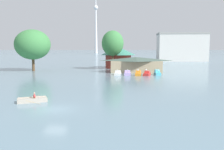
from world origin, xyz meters
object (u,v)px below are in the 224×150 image
(rowboat_with_rower, at_px, (32,100))
(boathouse, at_px, (136,64))
(green_roof_pavilion, at_px, (118,56))
(background_building_block, at_px, (181,47))
(distant_broadcast_tower, at_px, (96,13))
(pedal_boat_red, at_px, (147,74))
(pedal_boat_lavender, at_px, (127,73))
(pedal_boat_cyan, at_px, (157,73))
(pedal_boat_white, at_px, (118,73))
(pedal_boat_orange, at_px, (138,73))
(shoreline_tree_tall_left, at_px, (33,45))
(shoreline_tree_mid, at_px, (113,43))

(rowboat_with_rower, bearing_deg, boathouse, -134.93)
(boathouse, distance_m, green_roof_pavilion, 15.69)
(background_building_block, relative_size, distant_broadcast_tower, 0.18)
(rowboat_with_rower, height_order, pedal_boat_red, pedal_boat_red)
(distant_broadcast_tower, bearing_deg, pedal_boat_lavender, -80.96)
(pedal_boat_lavender, xyz_separation_m, pedal_boat_cyan, (7.72, 0.73, 0.05))
(background_building_block, bearing_deg, boathouse, -113.03)
(pedal_boat_white, distance_m, green_roof_pavilion, 22.80)
(boathouse, bearing_deg, pedal_boat_orange, -88.57)
(rowboat_with_rower, height_order, pedal_boat_lavender, pedal_boat_lavender)
(shoreline_tree_tall_left, bearing_deg, pedal_boat_red, -17.10)
(boathouse, height_order, green_roof_pavilion, green_roof_pavilion)
(rowboat_with_rower, relative_size, pedal_boat_lavender, 1.62)
(pedal_boat_red, xyz_separation_m, green_roof_pavilion, (-8.16, 23.39, 3.78))
(pedal_boat_red, bearing_deg, shoreline_tree_mid, -132.79)
(pedal_boat_lavender, relative_size, background_building_block, 0.09)
(pedal_boat_red, bearing_deg, shoreline_tree_tall_left, -90.08)
(pedal_boat_red, height_order, distant_broadcast_tower, distant_broadcast_tower)
(pedal_boat_lavender, bearing_deg, rowboat_with_rower, -22.14)
(pedal_boat_cyan, bearing_deg, pedal_boat_orange, -80.73)
(pedal_boat_red, bearing_deg, pedal_boat_lavender, -81.80)
(pedal_boat_cyan, distance_m, background_building_block, 73.76)
(pedal_boat_cyan, distance_m, shoreline_tree_tall_left, 38.09)
(shoreline_tree_mid, bearing_deg, pedal_boat_white, -81.64)
(pedal_boat_orange, distance_m, green_roof_pavilion, 24.54)
(pedal_boat_red, xyz_separation_m, background_building_block, (24.24, 71.71, 7.11))
(pedal_boat_white, height_order, background_building_block, background_building_block)
(shoreline_tree_tall_left, bearing_deg, background_building_block, 46.76)
(pedal_boat_white, relative_size, green_roof_pavilion, 0.22)
(boathouse, distance_m, shoreline_tree_tall_left, 31.61)
(background_building_block, bearing_deg, pedal_boat_orange, -110.23)
(pedal_boat_white, bearing_deg, distant_broadcast_tower, -169.43)
(distant_broadcast_tower, bearing_deg, pedal_boat_cyan, -79.37)
(pedal_boat_cyan, xyz_separation_m, green_roof_pavilion, (-10.95, 21.89, 3.72))
(shoreline_tree_tall_left, bearing_deg, pedal_boat_orange, -18.46)
(shoreline_tree_tall_left, distance_m, background_building_block, 84.30)
(pedal_boat_orange, height_order, boathouse, boathouse)
(shoreline_tree_tall_left, bearing_deg, green_roof_pavilion, 27.29)
(shoreline_tree_mid, bearing_deg, pedal_boat_red, -59.81)
(shoreline_tree_mid, bearing_deg, background_building_block, 58.30)
(pedal_boat_cyan, xyz_separation_m, shoreline_tree_tall_left, (-36.30, 8.81, 7.43))
(rowboat_with_rower, distance_m, pedal_boat_lavender, 34.29)
(shoreline_tree_tall_left, relative_size, distant_broadcast_tower, 0.09)
(pedal_boat_lavender, bearing_deg, boathouse, 161.89)
(boathouse, bearing_deg, rowboat_with_rower, -110.15)
(pedal_boat_white, relative_size, boathouse, 0.17)
(pedal_boat_white, relative_size, shoreline_tree_mid, 0.21)
(rowboat_with_rower, relative_size, shoreline_tree_mid, 0.31)
(pedal_boat_white, distance_m, shoreline_tree_tall_left, 28.75)
(boathouse, bearing_deg, background_building_block, 66.97)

